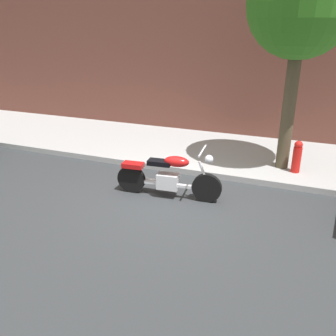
{
  "coord_description": "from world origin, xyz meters",
  "views": [
    {
      "loc": [
        2.4,
        -6.13,
        3.41
      ],
      "look_at": [
        -0.06,
        0.25,
        0.65
      ],
      "focal_mm": 38.52,
      "sensor_mm": 36.0,
      "label": 1
    }
  ],
  "objects": [
    {
      "name": "ground_plane",
      "position": [
        0.0,
        0.0,
        0.0
      ],
      "size": [
        60.0,
        60.0,
        0.0
      ],
      "primitive_type": "plane",
      "color": "#303335"
    },
    {
      "name": "sidewalk",
      "position": [
        0.0,
        3.19,
        0.07
      ],
      "size": [
        23.02,
        3.35,
        0.14
      ],
      "primitive_type": "cube",
      "color": "#A3A3A3",
      "rests_on": "ground"
    },
    {
      "name": "motorcycle",
      "position": [
        -0.06,
        0.26,
        0.46
      ],
      "size": [
        2.25,
        0.7,
        1.11
      ],
      "color": "black",
      "rests_on": "ground"
    },
    {
      "name": "street_tree",
      "position": [
        2.05,
        2.51,
        3.75
      ],
      "size": [
        2.3,
        2.3,
        4.94
      ],
      "color": "#4C412E",
      "rests_on": "ground"
    },
    {
      "name": "fire_hydrant",
      "position": [
        2.38,
        2.28,
        0.46
      ],
      "size": [
        0.2,
        0.2,
        0.91
      ],
      "color": "red",
      "rests_on": "ground"
    }
  ]
}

